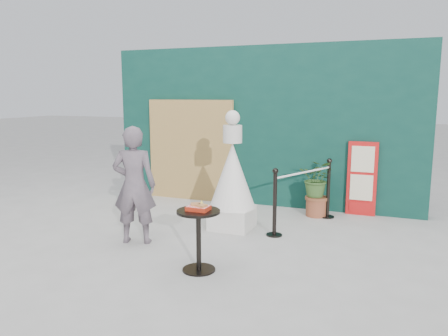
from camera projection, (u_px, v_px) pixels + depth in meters
ground at (190, 258)px, 5.69m from camera, size 60.00×60.00×0.00m
back_wall at (261, 126)px, 8.33m from camera, size 6.00×0.30×3.00m
bamboo_fence at (191, 150)px, 8.73m from camera, size 1.80×0.08×2.00m
woman at (134, 185)px, 6.16m from camera, size 0.71×0.57×1.68m
menu_board at (362, 179)px, 7.61m from camera, size 0.50×0.07×1.30m
statue at (232, 181)px, 6.84m from camera, size 0.73×0.73×1.87m
cafe_table at (199, 231)px, 5.20m from camera, size 0.52×0.52×0.75m
food_basket at (199, 207)px, 5.16m from camera, size 0.26×0.19×0.11m
planter at (317, 184)px, 7.56m from camera, size 0.59×0.51×1.00m
stanchion_barrier at (303, 196)px, 7.00m from camera, size 0.84×1.54×1.03m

